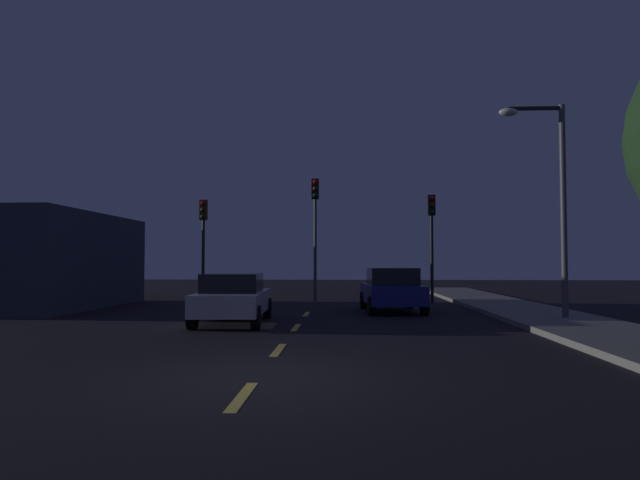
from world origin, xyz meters
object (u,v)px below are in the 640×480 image
(traffic_signal_center, at_px, (315,216))
(car_adjacent_lane, at_px, (233,298))
(traffic_signal_left, at_px, (203,230))
(car_stopped_ahead, at_px, (392,290))
(traffic_signal_right, at_px, (432,227))
(street_lamp_right, at_px, (552,189))

(traffic_signal_center, relative_size, car_adjacent_lane, 1.28)
(traffic_signal_left, distance_m, car_stopped_ahead, 9.44)
(traffic_signal_right, relative_size, car_adjacent_lane, 1.11)
(traffic_signal_left, relative_size, traffic_signal_center, 0.83)
(car_adjacent_lane, bearing_deg, traffic_signal_center, 77.28)
(traffic_signal_center, bearing_deg, traffic_signal_left, -179.98)
(car_stopped_ahead, xyz_separation_m, car_adjacent_lane, (-4.88, -3.94, -0.05))
(street_lamp_right, bearing_deg, traffic_signal_center, 134.84)
(traffic_signal_center, xyz_separation_m, car_adjacent_lane, (-1.88, -8.34, -3.05))
(car_stopped_ahead, bearing_deg, traffic_signal_left, 151.20)
(traffic_signal_center, xyz_separation_m, street_lamp_right, (7.49, -7.53, 0.16))
(car_stopped_ahead, bearing_deg, traffic_signal_right, 64.38)
(traffic_signal_center, distance_m, car_stopped_ahead, 6.11)
(traffic_signal_right, bearing_deg, car_adjacent_lane, -129.95)
(traffic_signal_left, height_order, car_adjacent_lane, traffic_signal_left)
(traffic_signal_right, distance_m, street_lamp_right, 7.93)
(traffic_signal_right, height_order, car_stopped_ahead, traffic_signal_right)
(traffic_signal_left, xyz_separation_m, traffic_signal_center, (5.00, 0.00, 0.58))
(street_lamp_right, bearing_deg, car_stopped_ahead, 145.11)
(traffic_signal_right, height_order, street_lamp_right, street_lamp_right)
(car_adjacent_lane, bearing_deg, street_lamp_right, 4.92)
(traffic_signal_left, distance_m, street_lamp_right, 14.60)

